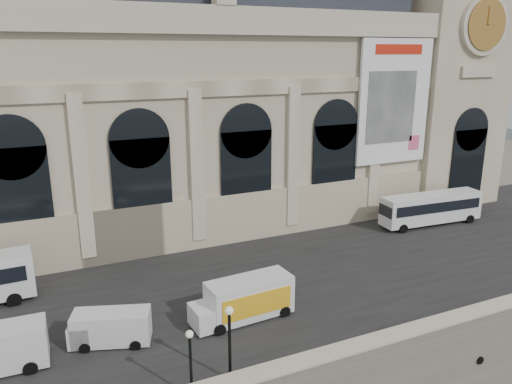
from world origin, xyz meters
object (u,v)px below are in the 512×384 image
Objects in this scene: lamp_left at (191,365)px; lamp_right at (230,345)px; van_c at (107,328)px; box_truck at (244,300)px; bus_right at (431,208)px.

lamp_right is at bearing 11.47° from lamp_left.
lamp_right is at bearing -49.57° from van_c.
van_c is at bearing 175.02° from box_truck.
lamp_left reaches higher than bus_right.
lamp_right is at bearing -120.18° from box_truck.
lamp_left reaches higher than van_c.
box_truck is at bearing 59.82° from lamp_right.
lamp_left is 2.51m from lamp_right.
van_c is 0.72× the size of box_truck.
van_c is 9.28m from box_truck.
bus_right is 35.99m from lamp_left.
bus_right is at bearing 27.89° from lamp_right.
box_truck is (-26.22, -9.75, -0.46)m from bus_right.
box_truck is 1.58× the size of lamp_right.
lamp_left is (3.32, -7.27, 0.91)m from van_c.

